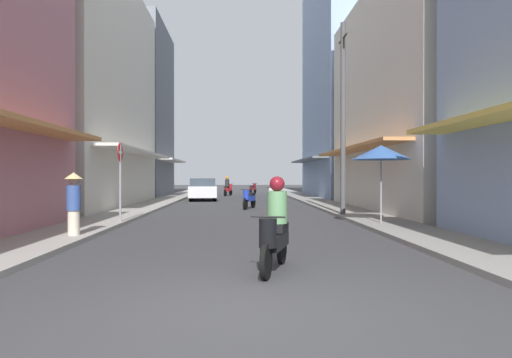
{
  "coord_description": "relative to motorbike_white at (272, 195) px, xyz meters",
  "views": [
    {
      "loc": [
        -0.09,
        -4.99,
        1.58
      ],
      "look_at": [
        0.73,
        14.22,
        1.46
      ],
      "focal_mm": 30.12,
      "sensor_mm": 36.0,
      "label": 1
    }
  ],
  "objects": [
    {
      "name": "motorbike_maroon",
      "position": [
        -0.62,
        13.57,
        0.0
      ],
      "size": [
        0.77,
        1.73,
        0.96
      ],
      "color": "black",
      "rests_on": "ground"
    },
    {
      "name": "parked_car",
      "position": [
        -4.28,
        3.95,
        0.24
      ],
      "size": [
        2.07,
        4.22,
        1.45
      ],
      "color": "silver",
      "rests_on": "ground"
    },
    {
      "name": "street_sign_no_entry",
      "position": [
        -5.75,
        -10.36,
        1.21
      ],
      "size": [
        0.07,
        0.6,
        2.65
      ],
      "color": "gray",
      "rests_on": "ground"
    },
    {
      "name": "building_left_far",
      "position": [
        -10.51,
        9.14,
        6.05
      ],
      "size": [
        7.05,
        8.37,
        13.11
      ],
      "color": "slate",
      "rests_on": "ground"
    },
    {
      "name": "motorbike_blue",
      "position": [
        -1.42,
        -3.57,
        0.0
      ],
      "size": [
        0.77,
        1.73,
        0.96
      ],
      "color": "black",
      "rests_on": "ground"
    },
    {
      "name": "sidewalk_right",
      "position": [
        2.8,
        0.96,
        -0.44
      ],
      "size": [
        1.91,
        56.61,
        0.12
      ],
      "primitive_type": "cube",
      "color": "gray",
      "rests_on": "ground"
    },
    {
      "name": "building_right_mid",
      "position": [
        6.75,
        -5.19,
        4.48
      ],
      "size": [
        7.05,
        12.3,
        9.97
      ],
      "color": "silver",
      "rests_on": "ground"
    },
    {
      "name": "pedestrian_far",
      "position": [
        -6.03,
        -13.55,
        0.44
      ],
      "size": [
        0.44,
        0.44,
        1.68
      ],
      "color": "beige",
      "rests_on": "ground"
    },
    {
      "name": "motorbike_red",
      "position": [
        -2.77,
        10.46,
        0.2
      ],
      "size": [
        0.76,
        1.74,
        1.58
      ],
      "color": "black",
      "rests_on": "ground"
    },
    {
      "name": "motorbike_black",
      "position": [
        -1.35,
        -17.21,
        0.2
      ],
      "size": [
        0.72,
        1.75,
        1.58
      ],
      "color": "black",
      "rests_on": "ground"
    },
    {
      "name": "building_right_far",
      "position": [
        6.75,
        7.62,
        8.0
      ],
      "size": [
        7.05,
        11.65,
        17.02
      ],
      "color": "#8CA5CC",
      "rests_on": "ground"
    },
    {
      "name": "utility_pole",
      "position": [
        2.1,
        -7.92,
        3.33
      ],
      "size": [
        0.2,
        1.2,
        7.51
      ],
      "color": "#4C4C4F",
      "rests_on": "ground"
    },
    {
      "name": "building_left_mid",
      "position": [
        -10.51,
        -1.98,
        5.41
      ],
      "size": [
        7.05,
        13.18,
        11.84
      ],
      "color": "silver",
      "rests_on": "ground"
    },
    {
      "name": "vendor_umbrella",
      "position": [
        2.52,
        -11.07,
        1.82
      ],
      "size": [
        1.81,
        1.81,
        2.56
      ],
      "color": "#99999E",
      "rests_on": "ground"
    },
    {
      "name": "sidewalk_left",
      "position": [
        -6.56,
        0.96,
        -0.44
      ],
      "size": [
        1.91,
        56.61,
        0.12
      ],
      "primitive_type": "cube",
      "color": "#9E9991",
      "rests_on": "ground"
    },
    {
      "name": "ground_plane",
      "position": [
        -1.88,
        0.96,
        -0.5
      ],
      "size": [
        106.94,
        106.94,
        0.0
      ],
      "primitive_type": "plane",
      "color": "#38383A"
    },
    {
      "name": "motorbike_white",
      "position": [
        0.0,
        0.0,
        0.0
      ],
      "size": [
        0.65,
        1.78,
        0.96
      ],
      "color": "black",
      "rests_on": "ground"
    }
  ]
}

